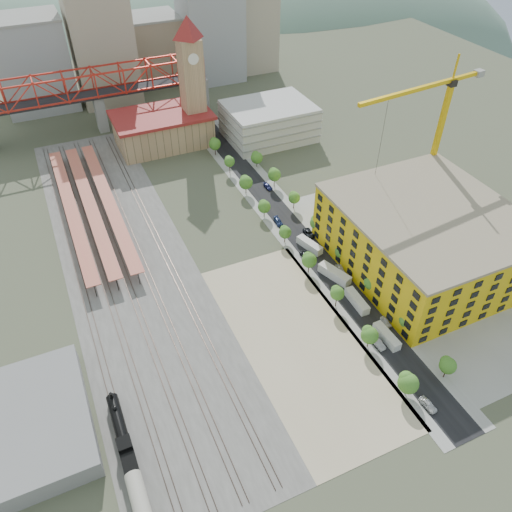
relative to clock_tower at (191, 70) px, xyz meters
name	(u,v)px	position (x,y,z in m)	size (l,w,h in m)	color
ground	(261,261)	(-8.00, -79.99, -28.70)	(400.00, 400.00, 0.00)	#474C38
ballast_strip	(126,259)	(-44.00, -62.49, -28.67)	(36.00, 165.00, 0.06)	#605E59
dirt_lot	(299,341)	(-12.00, -111.49, -28.67)	(28.00, 67.00, 0.06)	tan
street_asphalt	(286,220)	(8.00, -64.99, -28.67)	(12.00, 170.00, 0.06)	black
sidewalk_west	(271,224)	(2.50, -64.99, -28.68)	(3.00, 170.00, 0.04)	gray
sidewalk_east	(301,216)	(13.50, -64.99, -28.68)	(3.00, 170.00, 0.04)	gray
construction_pad	(427,260)	(37.00, -99.99, -28.67)	(50.00, 90.00, 0.06)	gray
rail_tracks	(120,260)	(-45.80, -62.49, -28.55)	(26.56, 160.00, 0.18)	#382B23
platform_canopies	(90,204)	(-49.00, -34.99, -24.70)	(16.00, 80.00, 4.12)	#BF6549
station_hall	(163,129)	(-13.00, 2.01, -22.03)	(38.00, 24.00, 13.10)	tan
clock_tower	(191,70)	(0.00, 0.00, 0.00)	(12.00, 12.00, 52.00)	tan
parking_garage	(269,121)	(28.00, -9.99, -21.70)	(34.00, 26.00, 14.00)	silver
truss_bridge	(95,86)	(-33.00, 25.01, -9.83)	(94.00, 9.60, 25.60)	gray
construction_building	(425,238)	(34.00, -99.99, -19.29)	(44.60, 50.60, 18.80)	yellow
warehouse	(35,423)	(-74.00, -109.99, -26.20)	(22.00, 32.00, 5.00)	gray
street_trees	(300,238)	(8.00, -74.99, -28.70)	(15.40, 124.40, 8.00)	#307121
skyline	(148,39)	(-0.53, 62.32, -5.89)	(133.00, 46.00, 60.00)	#9EA0A3
distant_hills	(174,125)	(37.28, 180.01, -108.23)	(647.00, 264.00, 227.00)	#4C6B59
locomotive	(122,434)	(-58.00, -119.71, -26.64)	(2.86, 22.10, 5.52)	black
tower_crane	(435,121)	(51.44, -75.61, 2.13)	(46.68, 6.75, 49.96)	yellow
site_trailer_a	(387,336)	(8.00, -120.08, -27.51)	(2.29, 8.69, 2.38)	silver
site_trailer_b	(357,301)	(8.00, -106.71, -27.45)	(2.40, 9.11, 2.49)	silver
site_trailer_c	(334,274)	(8.00, -95.19, -27.31)	(2.68, 10.17, 2.78)	silver
site_trailer_d	(310,245)	(8.00, -80.75, -27.45)	(2.39, 9.08, 2.48)	silver
car_0	(428,405)	(5.00, -139.77, -27.92)	(1.84, 4.56, 1.55)	silver
car_1	(378,343)	(5.00, -120.68, -27.92)	(1.65, 4.73, 1.56)	#9E9FA4
car_2	(306,256)	(5.00, -84.21, -28.03)	(2.22, 4.81, 1.34)	black
car_3	(278,222)	(5.00, -65.41, -27.99)	(1.98, 4.87, 1.41)	navy
car_4	(386,322)	(11.00, -115.73, -28.04)	(1.54, 3.83, 1.30)	silver
car_5	(340,269)	(11.00, -93.42, -28.05)	(1.38, 3.94, 1.30)	#9E9EA3
car_6	(309,233)	(11.00, -74.96, -27.98)	(2.38, 5.16, 1.43)	black
car_7	(268,186)	(11.00, -45.06, -28.03)	(1.88, 4.62, 1.34)	navy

